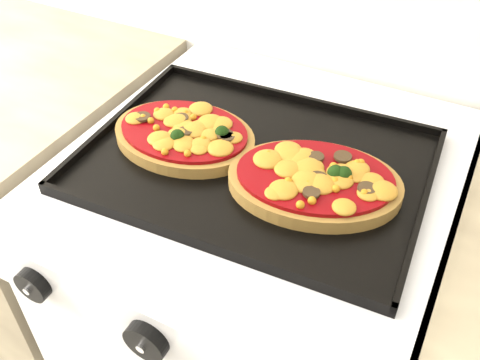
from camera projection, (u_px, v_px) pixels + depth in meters
The scene contains 7 objects.
stove at pixel (258, 323), 1.14m from camera, with size 0.60×0.60×0.91m, color silver.
control_panel at pixel (155, 329), 0.67m from camera, with size 0.60×0.02×0.09m, color silver.
knob_left at pixel (33, 285), 0.72m from camera, with size 0.05×0.05×0.02m, color black.
knob_center at pixel (146, 341), 0.66m from camera, with size 0.06×0.06×0.02m, color black.
baking_tray at pixel (255, 160), 0.82m from camera, with size 0.51×0.38×0.02m, color black.
pizza_left at pixel (184, 133), 0.84m from camera, with size 0.23×0.17×0.03m, color olive, non-canonical shape.
pizza_right at pixel (315, 180), 0.76m from camera, with size 0.25×0.18×0.04m, color olive, non-canonical shape.
Camera 1 is at (0.30, 1.10, 1.44)m, focal length 40.00 mm.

